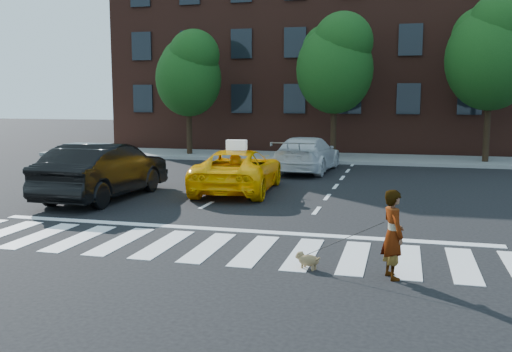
% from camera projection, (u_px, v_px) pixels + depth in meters
% --- Properties ---
extents(ground, '(120.00, 120.00, 0.00)m').
position_uv_depth(ground, '(208.00, 248.00, 11.82)').
color(ground, black).
rests_on(ground, ground).
extents(crosswalk, '(13.00, 2.40, 0.01)m').
position_uv_depth(crosswalk, '(208.00, 247.00, 11.81)').
color(crosswalk, silver).
rests_on(crosswalk, ground).
extents(stop_line, '(12.00, 0.30, 0.01)m').
position_uv_depth(stop_line, '(231.00, 230.00, 13.35)').
color(stop_line, silver).
rests_on(stop_line, ground).
extents(sidewalk_far, '(30.00, 4.00, 0.15)m').
position_uv_depth(sidewalk_far, '(324.00, 158.00, 28.58)').
color(sidewalk_far, slate).
rests_on(sidewalk_far, ground).
extents(building, '(26.00, 10.00, 12.00)m').
position_uv_depth(building, '(342.00, 49.00, 34.95)').
color(building, '#49231A').
rests_on(building, ground).
extents(tree_left, '(3.39, 3.38, 6.50)m').
position_uv_depth(tree_left, '(189.00, 71.00, 29.23)').
color(tree_left, black).
rests_on(tree_left, ground).
extents(tree_mid, '(3.69, 3.69, 7.10)m').
position_uv_depth(tree_mid, '(335.00, 60.00, 27.30)').
color(tree_mid, black).
rests_on(tree_mid, ground).
extents(tree_right, '(4.00, 4.00, 7.70)m').
position_uv_depth(tree_right, '(492.00, 48.00, 25.50)').
color(tree_right, black).
rests_on(tree_right, ground).
extents(taxi, '(2.66, 5.17, 1.40)m').
position_uv_depth(taxi, '(238.00, 170.00, 18.78)').
color(taxi, '#FFB505').
rests_on(taxi, ground).
extents(black_sedan, '(1.97, 5.26, 1.72)m').
position_uv_depth(black_sedan, '(104.00, 171.00, 17.43)').
color(black_sedan, black).
rests_on(black_sedan, ground).
extents(white_suv, '(2.37, 5.16, 1.46)m').
position_uv_depth(white_suv, '(307.00, 154.00, 23.74)').
color(white_suv, silver).
rests_on(white_suv, ground).
extents(woman, '(0.57, 0.67, 1.55)m').
position_uv_depth(woman, '(393.00, 234.00, 9.72)').
color(woman, '#999999').
rests_on(woman, ground).
extents(dog, '(0.50, 0.33, 0.30)m').
position_uv_depth(dog, '(307.00, 259.00, 10.33)').
color(dog, olive).
rests_on(dog, ground).
extents(taxi_sign, '(0.67, 0.33, 0.32)m').
position_uv_depth(taxi_sign, '(237.00, 145.00, 18.47)').
color(taxi_sign, white).
rests_on(taxi_sign, taxi).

